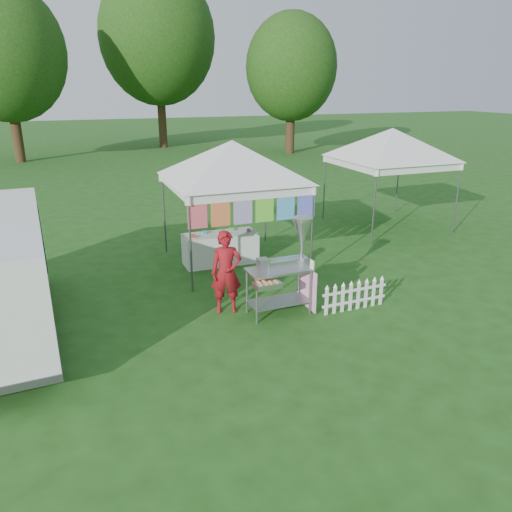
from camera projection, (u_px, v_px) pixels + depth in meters
name	position (u px, v px, depth m)	size (l,w,h in m)	color
ground	(293.00, 320.00, 9.43)	(120.00, 120.00, 0.00)	#214B15
canopy_main	(232.00, 141.00, 11.54)	(4.24, 4.24, 3.45)	#59595E
canopy_right	(393.00, 128.00, 14.72)	(4.24, 4.24, 3.45)	#59595E
tree_left	(4.00, 52.00, 26.68)	(6.40, 6.40, 9.53)	#322312
tree_mid	(157.00, 37.00, 32.82)	(7.60, 7.60, 11.52)	#322312
tree_right	(291.00, 67.00, 30.53)	(5.60, 5.60, 8.42)	#322312
donut_cart	(289.00, 259.00, 9.43)	(1.34, 0.94, 1.86)	gray
vendor	(226.00, 272.00, 9.55)	(0.59, 0.39, 1.63)	maroon
picket_fence	(354.00, 296.00, 9.78)	(1.44, 0.07, 0.56)	white
display_table	(220.00, 248.00, 12.33)	(1.80, 0.70, 0.77)	white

